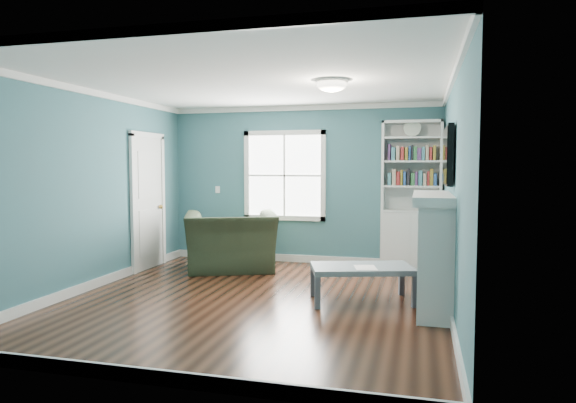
# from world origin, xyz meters

# --- Properties ---
(floor) EXTENTS (5.00, 5.00, 0.00)m
(floor) POSITION_xyz_m (0.00, 0.00, 0.00)
(floor) COLOR black
(floor) RESTS_ON ground
(room_walls) EXTENTS (5.00, 5.00, 5.00)m
(room_walls) POSITION_xyz_m (0.00, 0.00, 1.58)
(room_walls) COLOR #396D76
(room_walls) RESTS_ON ground
(trim) EXTENTS (4.50, 5.00, 2.60)m
(trim) POSITION_xyz_m (0.00, 0.00, 1.24)
(trim) COLOR white
(trim) RESTS_ON ground
(window) EXTENTS (1.40, 0.06, 1.50)m
(window) POSITION_xyz_m (-0.30, 2.49, 1.45)
(window) COLOR white
(window) RESTS_ON room_walls
(bookshelf) EXTENTS (0.90, 0.35, 2.31)m
(bookshelf) POSITION_xyz_m (1.77, 2.30, 0.92)
(bookshelf) COLOR silver
(bookshelf) RESTS_ON ground
(fireplace) EXTENTS (0.44, 1.58, 1.30)m
(fireplace) POSITION_xyz_m (2.08, 0.20, 0.64)
(fireplace) COLOR black
(fireplace) RESTS_ON ground
(tv) EXTENTS (0.06, 1.10, 0.65)m
(tv) POSITION_xyz_m (2.20, 0.20, 1.72)
(tv) COLOR black
(tv) RESTS_ON fireplace
(door) EXTENTS (0.12, 0.98, 2.17)m
(door) POSITION_xyz_m (-2.22, 1.40, 1.07)
(door) COLOR silver
(door) RESTS_ON ground
(ceiling_fixture) EXTENTS (0.38, 0.38, 0.15)m
(ceiling_fixture) POSITION_xyz_m (0.90, 0.10, 2.55)
(ceiling_fixture) COLOR white
(ceiling_fixture) RESTS_ON room_walls
(light_switch) EXTENTS (0.08, 0.01, 0.12)m
(light_switch) POSITION_xyz_m (-1.50, 2.48, 1.20)
(light_switch) COLOR white
(light_switch) RESTS_ON room_walls
(recliner) EXTENTS (1.60, 1.34, 1.20)m
(recliner) POSITION_xyz_m (-0.92, 1.60, 0.60)
(recliner) COLOR black
(recliner) RESTS_ON ground
(coffee_table) EXTENTS (1.31, 0.96, 0.43)m
(coffee_table) POSITION_xyz_m (1.25, 0.25, 0.37)
(coffee_table) COLOR #4E545E
(coffee_table) RESTS_ON ground
(paper_sheet) EXTENTS (0.31, 0.36, 0.00)m
(paper_sheet) POSITION_xyz_m (1.30, 0.14, 0.43)
(paper_sheet) COLOR white
(paper_sheet) RESTS_ON coffee_table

